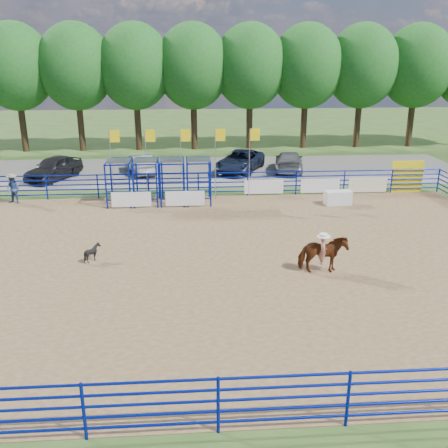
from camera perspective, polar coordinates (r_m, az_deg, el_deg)
The scene contains 14 objects.
ground at distance 21.04m, azimuth -2.30°, elevation -4.29°, with size 120.00×120.00×0.00m, color #446327.
arena_dirt at distance 21.03m, azimuth -2.30°, elevation -4.27°, with size 30.00×20.00×0.02m, color olive.
gravel_strip at distance 37.26m, azimuth -3.18°, elevation 6.08°, with size 40.00×10.00×0.01m, color gray.
announcer_table at distance 29.45m, azimuth 12.89°, elevation 2.95°, with size 1.49×0.69×0.79m, color silver.
horse_and_rider at distance 19.99m, azimuth 11.20°, elevation -3.24°, with size 1.86×0.86×2.28m.
calf at distance 21.60m, azimuth -14.80°, elevation -3.16°, with size 0.61×0.69×0.76m, color black.
spectator_cowboy at distance 31.27m, azimuth -22.96°, elevation 3.71°, with size 0.96×0.85×1.70m.
car_a at distance 36.45m, azimuth -18.88°, elevation 6.09°, with size 1.89×4.69×1.60m, color black.
car_b at distance 36.88m, azimuth -9.54°, elevation 6.79°, with size 1.43×4.09×1.35m, color gray.
car_c at distance 36.96m, azimuth 1.87°, elevation 7.20°, with size 2.51×5.45×1.52m, color black.
car_d at distance 37.37m, azimuth 7.43°, elevation 7.12°, with size 2.01×4.93×1.43m, color #58585B.
perimeter_fence at distance 20.75m, azimuth -2.33°, elevation -2.39°, with size 30.10×20.10×1.50m.
chute_assembly at distance 29.06m, azimuth -6.68°, elevation 4.82°, with size 19.32×2.41×4.20m.
treeline at distance 45.33m, azimuth -3.58°, elevation 17.97°, with size 56.40×6.40×11.24m.
Camera 1 is at (-0.53, -19.32, 8.31)m, focal length 40.00 mm.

